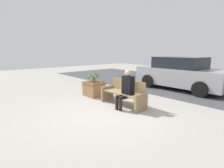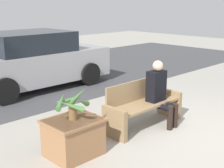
% 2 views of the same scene
% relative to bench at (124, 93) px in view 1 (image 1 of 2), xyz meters
% --- Properties ---
extents(ground_plane, '(30.00, 30.00, 0.00)m').
position_rel_bench_xyz_m(ground_plane, '(0.25, -0.90, -0.40)').
color(ground_plane, '#9E998E').
extents(road_surface, '(20.00, 6.00, 0.01)m').
position_rel_bench_xyz_m(road_surface, '(0.25, 4.92, -0.40)').
color(road_surface, '#424244').
rests_on(road_surface, ground_plane).
extents(bench, '(1.69, 0.54, 0.84)m').
position_rel_bench_xyz_m(bench, '(0.00, 0.00, 0.00)').
color(bench, '#8C704C').
rests_on(bench, ground_plane).
extents(person_seated, '(0.37, 0.57, 1.24)m').
position_rel_bench_xyz_m(person_seated, '(0.29, -0.18, 0.27)').
color(person_seated, black).
rests_on(person_seated, ground_plane).
extents(planter_box, '(0.81, 0.69, 0.58)m').
position_rel_bench_xyz_m(planter_box, '(-1.67, -0.04, -0.09)').
color(planter_box, '#936642').
rests_on(planter_box, ground_plane).
extents(potted_plant, '(0.56, 0.58, 0.50)m').
position_rel_bench_xyz_m(potted_plant, '(-1.66, -0.03, 0.43)').
color(potted_plant, brown).
rests_on(potted_plant, planter_box).
extents(parked_car, '(4.11, 1.98, 1.54)m').
position_rel_bench_xyz_m(parked_car, '(-0.02, 3.89, 0.35)').
color(parked_car, '#99999E').
rests_on(parked_car, ground_plane).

